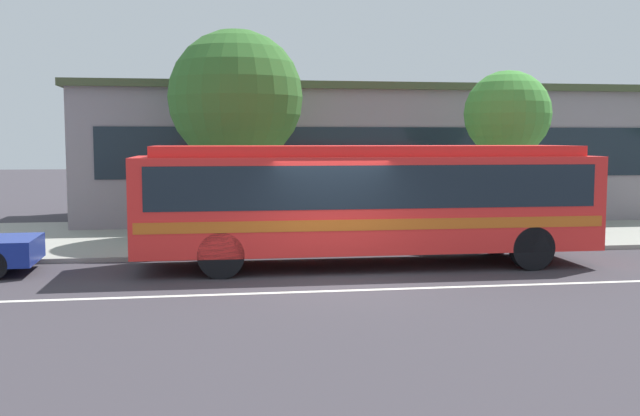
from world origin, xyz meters
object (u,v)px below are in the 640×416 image
at_px(transit_bus, 367,196).
at_px(street_tree_near_stop, 236,98).
at_px(pedestrian_waiting_near_sign, 520,202).
at_px(street_tree_mid_block, 507,115).
at_px(bus_stop_sign, 474,188).

height_order(transit_bus, street_tree_near_stop, street_tree_near_stop).
relative_size(transit_bus, street_tree_near_stop, 1.78).
height_order(pedestrian_waiting_near_sign, street_tree_mid_block, street_tree_mid_block).
bearing_deg(street_tree_near_stop, bus_stop_sign, -24.27).
distance_m(transit_bus, street_tree_mid_block, 6.45).
distance_m(bus_stop_sign, street_tree_near_stop, 7.19).
bearing_deg(street_tree_mid_block, pedestrian_waiting_near_sign, -26.01).
bearing_deg(street_tree_mid_block, street_tree_near_stop, 171.91).
bearing_deg(street_tree_mid_block, transit_bus, -143.91).
distance_m(transit_bus, bus_stop_sign, 3.85).
bearing_deg(pedestrian_waiting_near_sign, bus_stop_sign, -143.07).
height_order(street_tree_near_stop, street_tree_mid_block, street_tree_near_stop).
xyz_separation_m(pedestrian_waiting_near_sign, street_tree_mid_block, (-0.37, 0.18, 2.53)).
height_order(bus_stop_sign, street_tree_mid_block, street_tree_mid_block).
bearing_deg(pedestrian_waiting_near_sign, street_tree_near_stop, 171.03).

